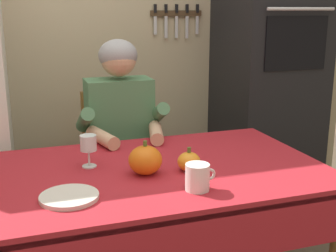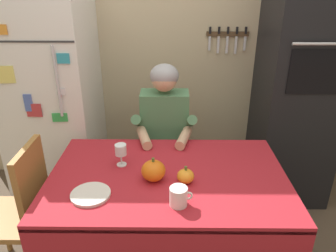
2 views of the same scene
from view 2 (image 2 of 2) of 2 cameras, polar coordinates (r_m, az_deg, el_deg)
The scene contains 12 objects.
back_wall_assembly at distance 2.90m, azimuth 1.27°, elevation 14.88°, with size 3.70×0.13×2.60m.
refrigerator at distance 2.79m, azimuth -19.79°, elevation 4.57°, with size 0.68×0.71×1.80m.
wall_oven at distance 2.81m, azimuth 22.36°, elevation 7.50°, with size 0.60×0.64×2.10m.
dining_table at distance 1.94m, azimuth -0.05°, elevation -11.00°, with size 1.40×0.90×0.74m.
chair_behind_person at distance 2.69m, azimuth -0.53°, elevation -3.68°, with size 0.40×0.40×0.93m.
seated_person at distance 2.42m, azimuth -0.63°, elevation -1.08°, with size 0.47×0.55×1.25m.
chair_left_side at distance 2.22m, azimuth -24.71°, elevation -13.16°, with size 0.40×0.40×0.93m.
coffee_mug at distance 1.65m, azimuth 1.92°, elevation -12.43°, with size 0.12×0.09×0.10m.
wine_glass at distance 1.97m, azimuth -8.42°, elevation -4.38°, with size 0.07×0.07×0.14m.
pumpkin_large at distance 1.83m, azimuth 3.15°, elevation -8.89°, with size 0.10×0.10×0.10m.
pumpkin_medium at distance 1.84m, azimuth -2.62°, elevation -7.94°, with size 0.14×0.14×0.14m.
serving_tray at distance 1.79m, azimuth -13.63°, elevation -11.75°, with size 0.21×0.21×0.02m, color silver.
Camera 2 is at (0.02, -1.50, 1.79)m, focal length 34.21 mm.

